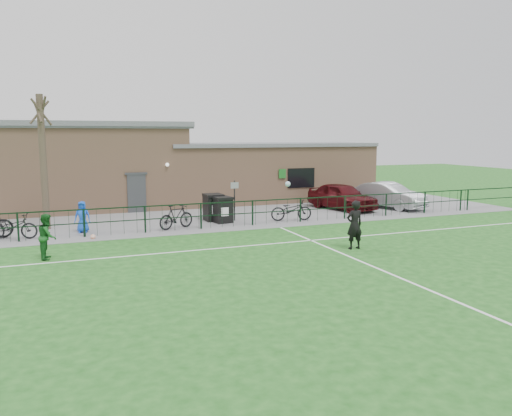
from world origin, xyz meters
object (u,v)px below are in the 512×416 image
object	(u,v)px
spectator_child	(82,217)
outfield_player	(47,236)
car_silver	(388,195)
bicycle_c	(13,227)
wheelie_bin_right	(222,210)
bicycle_d	(176,217)
sign_post	(234,201)
ball_ground	(93,237)
bicycle_e	(291,210)
car_maroon	(342,196)
wheelie_bin_left	(213,208)
bare_tree	(43,163)

from	to	relation	value
spectator_child	outfield_player	xyz separation A→B (m)	(-1.31, -4.37, 0.08)
car_silver	bicycle_c	xyz separation A→B (m)	(-19.59, -1.78, -0.22)
wheelie_bin_right	bicycle_c	size ratio (longest dim) A/B	0.60
bicycle_c	bicycle_d	world-z (taller)	bicycle_d
bicycle_d	wheelie_bin_right	bearing A→B (deg)	-94.92
sign_post	ball_ground	xyz separation A→B (m)	(-6.82, -2.02, -0.91)
spectator_child	ball_ground	world-z (taller)	spectator_child
car_silver	bicycle_e	bearing A→B (deg)	176.05
car_maroon	spectator_child	world-z (taller)	car_maroon
bicycle_e	spectator_child	distance (m)	9.77
wheelie_bin_left	car_maroon	distance (m)	7.95
sign_post	ball_ground	size ratio (longest dim) A/B	9.43
bicycle_c	car_silver	bearing A→B (deg)	-68.87
sign_post	bicycle_d	xyz separation A→B (m)	(-3.16, -1.08, -0.45)
bicycle_c	ball_ground	world-z (taller)	bicycle_c
wheelie_bin_right	car_silver	size ratio (longest dim) A/B	0.26
bicycle_e	bare_tree	bearing A→B (deg)	90.33
car_maroon	bicycle_e	xyz separation A→B (m)	(-4.31, -2.37, -0.22)
car_maroon	spectator_child	size ratio (longest dim) A/B	3.22
car_silver	bicycle_c	size ratio (longest dim) A/B	2.28
bicycle_e	spectator_child	xyz separation A→B (m)	(-9.76, 0.57, 0.15)
car_maroon	wheelie_bin_left	bearing A→B (deg)	172.34
bicycle_c	spectator_child	distance (m)	2.76
car_silver	ball_ground	bearing A→B (deg)	170.94
bare_tree	ball_ground	bearing A→B (deg)	-59.55
spectator_child	bicycle_c	bearing A→B (deg)	-158.36
car_maroon	outfield_player	world-z (taller)	outfield_player
wheelie_bin_left	car_silver	distance (m)	10.71
wheelie_bin_right	sign_post	world-z (taller)	sign_post
wheelie_bin_right	outfield_player	world-z (taller)	outfield_player
sign_post	car_silver	distance (m)	9.78
wheelie_bin_left	outfield_player	size ratio (longest dim) A/B	0.79
spectator_child	wheelie_bin_left	bearing A→B (deg)	20.93
wheelie_bin_left	wheelie_bin_right	world-z (taller)	wheelie_bin_left
wheelie_bin_left	wheelie_bin_right	xyz separation A→B (m)	(0.24, -0.69, -0.03)
wheelie_bin_left	sign_post	distance (m)	1.13
sign_post	bare_tree	bearing A→B (deg)	173.22
car_silver	bicycle_c	distance (m)	19.67
wheelie_bin_left	outfield_player	xyz separation A→B (m)	(-7.49, -5.25, 0.15)
spectator_child	bicycle_e	bearing A→B (deg)	9.52
car_silver	wheelie_bin_right	bearing A→B (deg)	167.26
bicycle_c	bicycle_e	bearing A→B (deg)	-74.75
sign_post	wheelie_bin_left	bearing A→B (deg)	155.82
wheelie_bin_left	bicycle_c	size ratio (longest dim) A/B	0.63
wheelie_bin_left	outfield_player	bearing A→B (deg)	-147.07
wheelie_bin_left	bare_tree	bearing A→B (deg)	173.49
bare_tree	car_maroon	bearing A→B (deg)	1.23
wheelie_bin_right	car_maroon	xyz separation A→B (m)	(7.66, 1.61, 0.17)
bicycle_d	outfield_player	size ratio (longest dim) A/B	1.16
car_maroon	bicycle_d	distance (m)	10.38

